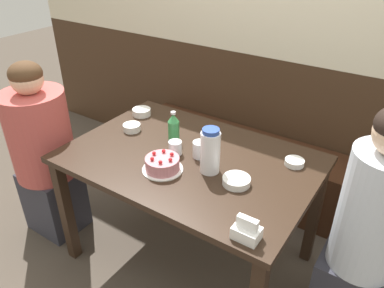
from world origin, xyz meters
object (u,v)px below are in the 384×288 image
bowl_rice_small (236,181)px  glass_water_tall (200,149)px  glass_tumbler_short (175,148)px  bowl_sauce_shallow (142,112)px  birthday_cake (162,164)px  bowl_side_dish (132,127)px  person_pale_blue_shirt (44,153)px  water_pitcher (210,151)px  bowl_soup_white (294,162)px  bench_seat (250,166)px  napkin_holder (247,231)px  soju_bottle (174,127)px  person_teal_shirt (366,238)px

bowl_rice_small → glass_water_tall: size_ratio=1.50×
bowl_rice_small → glass_tumbler_short: bearing=171.5°
bowl_rice_small → bowl_sauce_shallow: (-0.88, 0.33, 0.00)m
birthday_cake → bowl_side_dish: (-0.42, 0.24, -0.01)m
glass_water_tall → person_pale_blue_shirt: 1.05m
water_pitcher → glass_tumbler_short: size_ratio=3.21×
bowl_soup_white → bowl_side_dish: 0.99m
birthday_cake → bowl_side_dish: size_ratio=1.97×
bench_seat → napkin_holder: size_ratio=17.40×
bowl_side_dish → person_pale_blue_shirt: bearing=-145.2°
soju_bottle → bowl_rice_small: (0.50, -0.17, -0.07)m
bowl_side_dish → person_teal_shirt: (1.40, 0.02, -0.18)m
bowl_rice_small → person_teal_shirt: bearing=14.1°
bench_seat → glass_water_tall: 0.98m
bench_seat → person_teal_shirt: bearing=-39.0°
water_pitcher → bowl_soup_white: 0.46m
birthday_cake → napkin_holder: size_ratio=1.93×
bench_seat → person_teal_shirt: person_teal_shirt is taller
napkin_holder → bowl_sauce_shallow: bearing=149.9°
person_pale_blue_shirt → napkin_holder: bearing=-4.2°
water_pitcher → bowl_soup_white: bearing=41.0°
water_pitcher → napkin_holder: bearing=-41.2°
birthday_cake → water_pitcher: (0.21, 0.13, 0.08)m
birthday_cake → soju_bottle: 0.31m
person_pale_blue_shirt → glass_tumbler_short: bearing=16.8°
bench_seat → bowl_rice_small: size_ratio=13.87×
bowl_soup_white → bowl_rice_small: bowl_rice_small is taller
water_pitcher → soju_bottle: size_ratio=1.30×
bowl_rice_small → person_teal_shirt: 0.65m
birthday_cake → water_pitcher: water_pitcher is taller
water_pitcher → bowl_sauce_shallow: water_pitcher is taller
glass_tumbler_short → birthday_cake: bearing=-76.7°
bowl_rice_small → bowl_side_dish: size_ratio=1.28×
birthday_cake → glass_tumbler_short: birthday_cake is taller
water_pitcher → bowl_side_dish: water_pitcher is taller
bowl_sauce_shallow → person_teal_shirt: (1.49, -0.18, -0.18)m
soju_bottle → glass_water_tall: soju_bottle is taller
bowl_soup_white → bowl_rice_small: (-0.17, -0.32, 0.00)m
napkin_holder → bowl_soup_white: napkin_holder is taller
bowl_soup_white → bowl_side_dish: bowl_side_dish is taller
napkin_holder → person_teal_shirt: (0.40, 0.45, -0.19)m
water_pitcher → person_teal_shirt: size_ratio=0.19×
napkin_holder → glass_water_tall: (-0.49, 0.41, 0.01)m
bowl_soup_white → glass_tumbler_short: (-0.59, -0.26, 0.02)m
water_pitcher → glass_tumbler_short: (-0.25, 0.04, -0.08)m
bench_seat → soju_bottle: bearing=-103.4°
bowl_soup_white → person_teal_shirt: person_teal_shirt is taller
bowl_rice_small → person_teal_shirt: person_teal_shirt is taller
napkin_holder → glass_water_tall: 0.64m
glass_water_tall → person_teal_shirt: 0.91m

